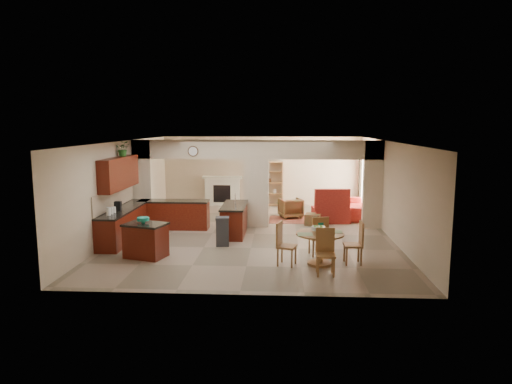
# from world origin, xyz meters

# --- Properties ---
(floor) EXTENTS (10.00, 10.00, 0.00)m
(floor) POSITION_xyz_m (0.00, 0.00, 0.00)
(floor) COLOR gray
(floor) RESTS_ON ground
(ceiling) EXTENTS (10.00, 10.00, 0.00)m
(ceiling) POSITION_xyz_m (0.00, 0.00, 2.80)
(ceiling) COLOR white
(ceiling) RESTS_ON wall_back
(wall_back) EXTENTS (8.00, 0.00, 8.00)m
(wall_back) POSITION_xyz_m (0.00, 5.00, 1.40)
(wall_back) COLOR beige
(wall_back) RESTS_ON floor
(wall_front) EXTENTS (8.00, 0.00, 8.00)m
(wall_front) POSITION_xyz_m (0.00, -5.00, 1.40)
(wall_front) COLOR beige
(wall_front) RESTS_ON floor
(wall_left) EXTENTS (0.00, 10.00, 10.00)m
(wall_left) POSITION_xyz_m (-4.00, 0.00, 1.40)
(wall_left) COLOR beige
(wall_left) RESTS_ON floor
(wall_right) EXTENTS (0.00, 10.00, 10.00)m
(wall_right) POSITION_xyz_m (4.00, 0.00, 1.40)
(wall_right) COLOR beige
(wall_right) RESTS_ON floor
(partition_left_pier) EXTENTS (0.60, 0.25, 2.80)m
(partition_left_pier) POSITION_xyz_m (-3.70, 1.00, 1.40)
(partition_left_pier) COLOR beige
(partition_left_pier) RESTS_ON floor
(partition_center_pier) EXTENTS (0.80, 0.25, 2.20)m
(partition_center_pier) POSITION_xyz_m (0.00, 1.00, 1.10)
(partition_center_pier) COLOR beige
(partition_center_pier) RESTS_ON floor
(partition_right_pier) EXTENTS (0.60, 0.25, 2.80)m
(partition_right_pier) POSITION_xyz_m (3.70, 1.00, 1.40)
(partition_right_pier) COLOR beige
(partition_right_pier) RESTS_ON floor
(partition_header) EXTENTS (8.00, 0.25, 0.60)m
(partition_header) POSITION_xyz_m (0.00, 1.00, 2.50)
(partition_header) COLOR beige
(partition_header) RESTS_ON partition_center_pier
(kitchen_counter) EXTENTS (2.52, 3.29, 1.48)m
(kitchen_counter) POSITION_xyz_m (-3.26, -0.25, 0.46)
(kitchen_counter) COLOR #3A0806
(kitchen_counter) RESTS_ON floor
(upper_cabinets) EXTENTS (0.35, 2.40, 0.90)m
(upper_cabinets) POSITION_xyz_m (-3.82, -0.80, 1.92)
(upper_cabinets) COLOR #3A0806
(upper_cabinets) RESTS_ON wall_left
(peninsula) EXTENTS (0.70, 1.85, 0.91)m
(peninsula) POSITION_xyz_m (-0.60, -0.11, 0.46)
(peninsula) COLOR #3A0806
(peninsula) RESTS_ON floor
(wall_clock) EXTENTS (0.34, 0.03, 0.34)m
(wall_clock) POSITION_xyz_m (-2.00, 0.85, 2.45)
(wall_clock) COLOR #4D3119
(wall_clock) RESTS_ON partition_header
(rug) EXTENTS (1.60, 1.30, 0.01)m
(rug) POSITION_xyz_m (1.20, 2.10, 0.01)
(rug) COLOR #954F36
(rug) RESTS_ON floor
(fireplace) EXTENTS (1.60, 0.35, 1.20)m
(fireplace) POSITION_xyz_m (-1.60, 4.83, 0.61)
(fireplace) COLOR beige
(fireplace) RESTS_ON floor
(shelving_unit) EXTENTS (1.00, 0.32, 1.80)m
(shelving_unit) POSITION_xyz_m (0.35, 4.82, 0.90)
(shelving_unit) COLOR #996335
(shelving_unit) RESTS_ON floor
(window_a) EXTENTS (0.02, 0.90, 1.90)m
(window_a) POSITION_xyz_m (3.97, 2.30, 1.20)
(window_a) COLOR white
(window_a) RESTS_ON wall_right
(window_b) EXTENTS (0.02, 0.90, 1.90)m
(window_b) POSITION_xyz_m (3.97, 4.00, 1.20)
(window_b) COLOR white
(window_b) RESTS_ON wall_right
(glazed_door) EXTENTS (0.02, 0.70, 2.10)m
(glazed_door) POSITION_xyz_m (3.97, 3.15, 1.05)
(glazed_door) COLOR white
(glazed_door) RESTS_ON wall_right
(drape_a_left) EXTENTS (0.10, 0.28, 2.30)m
(drape_a_left) POSITION_xyz_m (3.93, 1.70, 1.20)
(drape_a_left) COLOR #3A1817
(drape_a_left) RESTS_ON wall_right
(drape_a_right) EXTENTS (0.10, 0.28, 2.30)m
(drape_a_right) POSITION_xyz_m (3.93, 2.90, 1.20)
(drape_a_right) COLOR #3A1817
(drape_a_right) RESTS_ON wall_right
(drape_b_left) EXTENTS (0.10, 0.28, 2.30)m
(drape_b_left) POSITION_xyz_m (3.93, 3.40, 1.20)
(drape_b_left) COLOR #3A1817
(drape_b_left) RESTS_ON wall_right
(drape_b_right) EXTENTS (0.10, 0.28, 2.30)m
(drape_b_right) POSITION_xyz_m (3.93, 4.60, 1.20)
(drape_b_right) COLOR #3A1817
(drape_b_right) RESTS_ON wall_right
(ceiling_fan) EXTENTS (1.00, 1.00, 0.10)m
(ceiling_fan) POSITION_xyz_m (1.50, 3.00, 2.56)
(ceiling_fan) COLOR white
(ceiling_fan) RESTS_ON ceiling
(kitchen_island) EXTENTS (1.16, 0.96, 0.86)m
(kitchen_island) POSITION_xyz_m (-2.57, -2.59, 0.43)
(kitchen_island) COLOR #3A0806
(kitchen_island) RESTS_ON floor
(teal_bowl) EXTENTS (0.31, 0.31, 0.14)m
(teal_bowl) POSITION_xyz_m (-2.63, -2.55, 0.93)
(teal_bowl) COLOR #13856C
(teal_bowl) RESTS_ON kitchen_island
(trash_can) EXTENTS (0.38, 0.33, 0.74)m
(trash_can) POSITION_xyz_m (-0.79, -1.41, 0.37)
(trash_can) COLOR #2C2C2E
(trash_can) RESTS_ON floor
(dining_table) EXTENTS (1.13, 1.13, 0.77)m
(dining_table) POSITION_xyz_m (1.72, -2.97, 0.51)
(dining_table) COLOR #996335
(dining_table) RESTS_ON floor
(fruit_bowl) EXTENTS (0.32, 0.32, 0.17)m
(fruit_bowl) POSITION_xyz_m (1.69, -2.94, 0.86)
(fruit_bowl) COLOR #5BAD25
(fruit_bowl) RESTS_ON dining_table
(sofa) EXTENTS (2.57, 1.23, 0.73)m
(sofa) POSITION_xyz_m (3.30, 2.96, 0.36)
(sofa) COLOR maroon
(sofa) RESTS_ON floor
(chaise) EXTENTS (1.28, 1.10, 0.47)m
(chaise) POSITION_xyz_m (2.50, 1.94, 0.24)
(chaise) COLOR maroon
(chaise) RESTS_ON floor
(armchair) EXTENTS (0.94, 0.96, 0.70)m
(armchair) POSITION_xyz_m (1.14, 2.50, 0.35)
(armchair) COLOR maroon
(armchair) RESTS_ON floor
(ottoman) EXTENTS (0.60, 0.60, 0.36)m
(ottoman) POSITION_xyz_m (1.86, 1.38, 0.18)
(ottoman) COLOR maroon
(ottoman) RESTS_ON floor
(plant) EXTENTS (0.46, 0.41, 0.45)m
(plant) POSITION_xyz_m (-3.82, -0.39, 2.59)
(plant) COLOR #155118
(plant) RESTS_ON upper_cabinets
(chair_north) EXTENTS (0.51, 0.51, 1.02)m
(chair_north) POSITION_xyz_m (1.76, -2.25, 0.55)
(chair_north) COLOR #996335
(chair_north) RESTS_ON floor
(chair_east) EXTENTS (0.44, 0.43, 1.02)m
(chair_east) POSITION_xyz_m (2.60, -2.85, 0.55)
(chair_east) COLOR #996335
(chair_east) RESTS_ON floor
(chair_south) EXTENTS (0.42, 0.43, 1.02)m
(chair_south) POSITION_xyz_m (1.79, -3.63, 0.55)
(chair_south) COLOR #996335
(chair_south) RESTS_ON floor
(chair_west) EXTENTS (0.52, 0.52, 1.02)m
(chair_west) POSITION_xyz_m (0.87, -3.03, 0.55)
(chair_west) COLOR #996335
(chair_west) RESTS_ON floor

